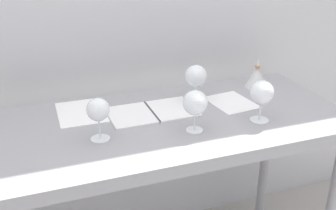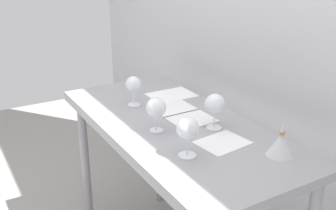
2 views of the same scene
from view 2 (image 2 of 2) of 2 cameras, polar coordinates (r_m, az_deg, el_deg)
name	(u,v)px [view 2 (image 2 of 2)]	position (r m, az deg, el deg)	size (l,w,h in m)	color
back_wall	(260,29)	(2.12, 12.78, 10.34)	(3.80, 0.04, 2.60)	#BCBCC1
steel_counter	(175,142)	(1.99, 0.97, -5.22)	(1.40, 0.65, 0.90)	gray
wine_glass_near_left	(133,85)	(2.13, -4.88, 2.79)	(0.08, 0.08, 0.16)	white
wine_glass_near_center	(156,108)	(1.82, -1.68, -0.46)	(0.09, 0.09, 0.16)	white
wine_glass_near_right	(188,130)	(1.60, 2.78, -3.45)	(0.09, 0.09, 0.17)	white
wine_glass_far_right	(215,105)	(1.86, 6.58, 0.03)	(0.09, 0.09, 0.17)	white
open_notebook	(182,114)	(2.04, 1.97, -1.26)	(0.35, 0.21, 0.01)	white
tasting_sheet_upper	(223,143)	(1.77, 7.64, -5.23)	(0.17, 0.21, 0.00)	white
tasting_sheet_lower	(172,95)	(2.30, 0.50, 1.41)	(0.19, 0.25, 0.00)	white
decanter_funnel	(281,144)	(1.69, 15.50, -5.32)	(0.11, 0.11, 0.14)	silver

